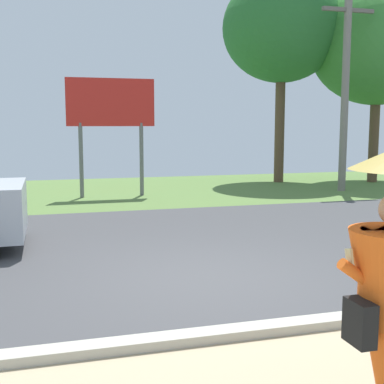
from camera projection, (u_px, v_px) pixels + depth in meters
ground_plane at (162, 238)px, 10.06m from camera, size 40.00×22.00×0.20m
utility_pole at (345, 87)px, 16.39m from camera, size 1.80×0.24×6.31m
roadside_billboard at (111, 111)px, 15.17m from camera, size 2.60×0.12×3.50m
tree_left_far at (282, 29)px, 18.70m from camera, size 4.32×4.32×7.60m
tree_right_mid at (378, 43)px, 18.75m from camera, size 4.96×4.96×7.37m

